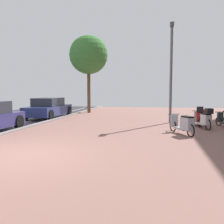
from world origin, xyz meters
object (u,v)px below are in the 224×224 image
at_px(scooter_near, 201,117).
at_px(parked_car_far, 49,108).
at_px(street_tree, 89,55).
at_px(lamp_post, 171,68).
at_px(scooter_far, 204,119).
at_px(scooter_mid, 184,124).

relative_size(scooter_near, parked_car_far, 0.41).
distance_m(scooter_near, street_tree, 10.47).
xyz_separation_m(scooter_near, lamp_post, (-1.44, 0.96, 2.52)).
relative_size(scooter_near, lamp_post, 0.32).
bearing_deg(parked_car_far, street_tree, 66.60).
bearing_deg(scooter_near, scooter_far, -89.96).
bearing_deg(lamp_post, street_tree, 139.76).
bearing_deg(scooter_near, lamp_post, 146.39).
relative_size(parked_car_far, street_tree, 0.68).
bearing_deg(street_tree, scooter_far, -43.26).
distance_m(scooter_near, parked_car_far, 9.43).
distance_m(scooter_far, parked_car_far, 9.71).
relative_size(scooter_mid, lamp_post, 0.31).
bearing_deg(street_tree, scooter_mid, -53.69).
height_order(lamp_post, street_tree, street_tree).
bearing_deg(parked_car_far, scooter_near, -13.97).
bearing_deg(lamp_post, scooter_near, -33.61).
height_order(parked_car_far, lamp_post, lamp_post).
xyz_separation_m(scooter_near, street_tree, (-7.50, 6.09, 4.05)).
bearing_deg(street_tree, lamp_post, -40.24).
height_order(scooter_near, parked_car_far, parked_car_far).
bearing_deg(scooter_far, scooter_near, 90.04).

